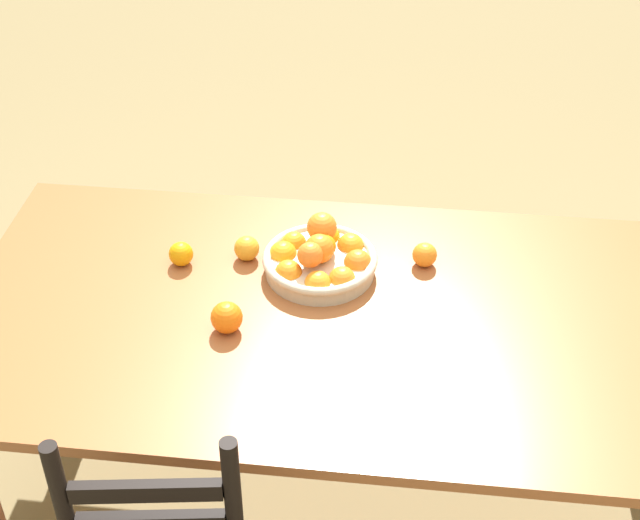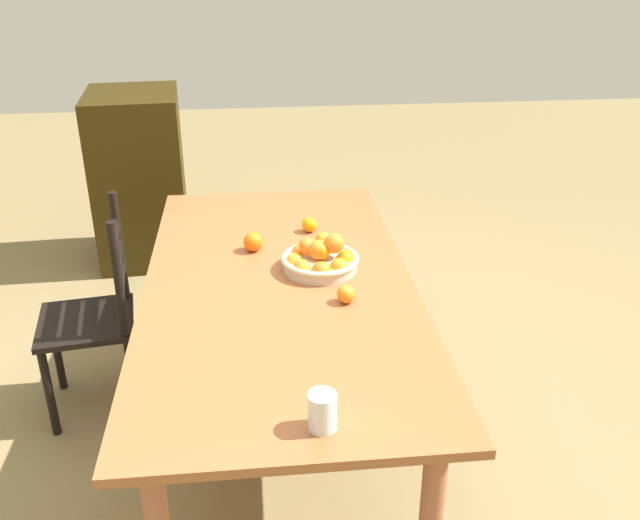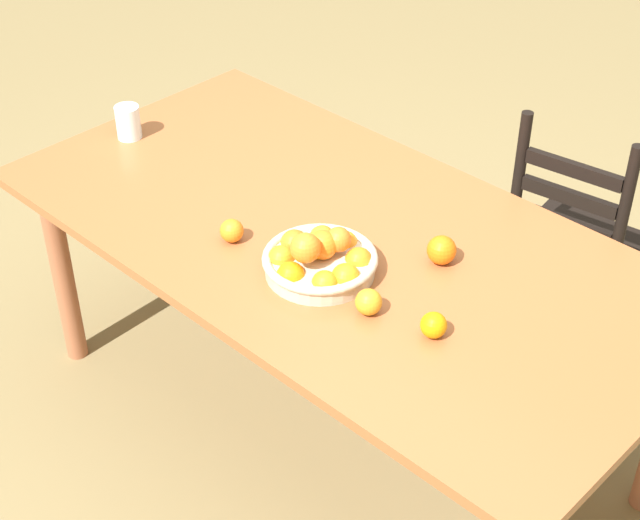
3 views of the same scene
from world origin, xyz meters
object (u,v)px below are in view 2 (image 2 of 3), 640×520
at_px(cabinet, 140,177).
at_px(orange_loose_0, 324,240).
at_px(orange_loose_3, 309,225).
at_px(dining_table, 279,301).
at_px(orange_loose_1, 253,242).
at_px(chair_near_window, 97,317).
at_px(orange_loose_2, 346,294).
at_px(drinking_glass, 322,411).
at_px(fruit_bowl, 320,259).

xyz_separation_m(cabinet, orange_loose_0, (-1.63, -0.99, 0.24)).
relative_size(orange_loose_0, orange_loose_3, 1.03).
bearing_deg(dining_table, orange_loose_0, -34.72).
xyz_separation_m(orange_loose_1, orange_loose_3, (0.17, -0.25, -0.01)).
distance_m(chair_near_window, orange_loose_0, 1.03).
bearing_deg(orange_loose_1, orange_loose_3, -55.21).
bearing_deg(orange_loose_3, orange_loose_2, -173.79).
relative_size(orange_loose_3, drinking_glass, 0.61).
height_order(dining_table, orange_loose_2, orange_loose_2).
xyz_separation_m(dining_table, fruit_bowl, (0.09, -0.17, 0.13)).
relative_size(chair_near_window, drinking_glass, 8.68).
relative_size(fruit_bowl, orange_loose_0, 4.48).
distance_m(cabinet, orange_loose_2, 2.35).
bearing_deg(orange_loose_0, cabinet, 31.26).
distance_m(orange_loose_3, drinking_glass, 1.32).
relative_size(dining_table, orange_loose_1, 25.02).
bearing_deg(drinking_glass, orange_loose_2, -13.27).
bearing_deg(orange_loose_3, drinking_glass, 176.18).
bearing_deg(chair_near_window, orange_loose_0, 80.19).
bearing_deg(orange_loose_3, chair_near_window, 98.63).
xyz_separation_m(chair_near_window, drinking_glass, (-1.18, -0.84, 0.35)).
distance_m(chair_near_window, orange_loose_2, 1.17).
xyz_separation_m(dining_table, orange_loose_0, (0.29, -0.20, 0.12)).
height_order(orange_loose_1, orange_loose_3, orange_loose_1).
relative_size(fruit_bowl, orange_loose_1, 3.84).
relative_size(cabinet, drinking_glass, 9.80).
height_order(fruit_bowl, orange_loose_2, fruit_bowl).
relative_size(dining_table, drinking_glass, 18.28).
relative_size(orange_loose_2, drinking_glass, 0.61).
height_order(cabinet, orange_loose_1, cabinet).
bearing_deg(orange_loose_0, orange_loose_1, 90.52).
bearing_deg(dining_table, cabinet, 22.22).
bearing_deg(dining_table, orange_loose_1, 17.29).
height_order(chair_near_window, orange_loose_0, chair_near_window).
height_order(dining_table, chair_near_window, chair_near_window).
distance_m(cabinet, drinking_glass, 2.92).
height_order(chair_near_window, orange_loose_1, chair_near_window).
bearing_deg(chair_near_window, fruit_bowl, 68.01).
relative_size(chair_near_window, fruit_bowl, 3.09).
height_order(fruit_bowl, orange_loose_0, fruit_bowl).
bearing_deg(chair_near_window, orange_loose_1, 79.23).
distance_m(orange_loose_0, orange_loose_2, 0.48).
xyz_separation_m(dining_table, orange_loose_2, (-0.18, -0.23, 0.12)).
bearing_deg(fruit_bowl, orange_loose_1, 52.09).
bearing_deg(chair_near_window, orange_loose_3, 90.54).
height_order(cabinet, orange_loose_0, cabinet).
distance_m(fruit_bowl, orange_loose_3, 0.37).
xyz_separation_m(chair_near_window, orange_loose_3, (0.14, -0.93, 0.33)).
bearing_deg(orange_loose_0, dining_table, 145.28).
height_order(orange_loose_1, orange_loose_2, orange_loose_1).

